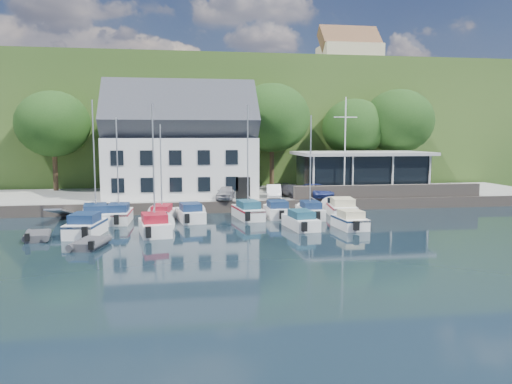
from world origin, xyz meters
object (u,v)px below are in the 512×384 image
(boat_r1_7, at_px, (341,207))
(dinghy_1, at_px, (89,242))
(car_white, at_px, (274,191))
(boat_r1_6, at_px, (310,166))
(dinghy_0, at_px, (37,235))
(harbor_building, at_px, (181,150))
(boat_r2_0, at_px, (86,224))
(boat_r1_2, at_px, (161,169))
(car_blue, at_px, (316,190))
(boat_r2_4, at_px, (350,219))
(boat_r2_3, at_px, (301,219))
(boat_r1_3, at_px, (191,212))
(car_dgrey, at_px, (291,191))
(boat_r1_0, at_px, (94,165))
(boat_r2_1, at_px, (154,168))
(flagpole, at_px, (345,147))
(club_pavilion, at_px, (361,172))
(car_silver, at_px, (227,192))
(boat_r1_5, at_px, (277,209))
(boat_r1_1, at_px, (117,164))
(boat_r1_4, at_px, (248,163))

(boat_r1_7, bearing_deg, dinghy_1, -146.04)
(car_white, distance_m, boat_r1_6, 6.42)
(dinghy_0, bearing_deg, harbor_building, 47.35)
(boat_r2_0, bearing_deg, boat_r1_2, 53.45)
(car_white, xyz_separation_m, car_blue, (3.95, -0.15, 0.07))
(boat_r2_4, bearing_deg, harbor_building, 125.85)
(boat_r1_6, bearing_deg, boat_r1_2, -178.45)
(boat_r2_3, bearing_deg, boat_r1_3, 144.39)
(car_dgrey, relative_size, boat_r1_0, 0.44)
(car_blue, height_order, boat_r2_0, car_blue)
(boat_r1_0, bearing_deg, car_white, 10.56)
(harbor_building, bearing_deg, boat_r1_6, -41.34)
(boat_r1_0, bearing_deg, boat_r2_3, -25.99)
(car_blue, bearing_deg, boat_r2_1, -155.43)
(flagpole, xyz_separation_m, boat_r1_7, (-1.80, -4.66, -4.86))
(club_pavilion, xyz_separation_m, car_dgrey, (-7.79, -2.48, -1.47))
(car_silver, distance_m, car_white, 4.40)
(boat_r1_2, bearing_deg, boat_r1_5, 13.50)
(car_blue, relative_size, boat_r1_0, 0.44)
(boat_r1_3, relative_size, boat_r2_1, 0.58)
(boat_r1_7, bearing_deg, boat_r2_0, -156.86)
(dinghy_0, height_order, dinghy_1, dinghy_1)
(boat_r1_1, bearing_deg, boat_r1_0, 179.23)
(dinghy_1, bearing_deg, car_blue, 52.13)
(club_pavilion, relative_size, boat_r1_4, 1.45)
(boat_r1_5, xyz_separation_m, dinghy_1, (-13.38, -9.36, -0.37))
(car_blue, bearing_deg, flagpole, -17.15)
(boat_r1_2, height_order, boat_r2_0, boat_r1_2)
(boat_r1_3, bearing_deg, boat_r1_5, -2.91)
(car_dgrey, xyz_separation_m, boat_r1_0, (-16.83, -5.96, 2.93))
(boat_r1_7, bearing_deg, boat_r1_4, -171.86)
(car_silver, height_order, boat_r2_3, car_silver)
(car_silver, height_order, dinghy_0, car_silver)
(club_pavilion, height_order, dinghy_1, club_pavilion)
(boat_r1_6, bearing_deg, dinghy_1, -150.06)
(boat_r1_2, xyz_separation_m, boat_r2_3, (10.10, -4.42, -3.45))
(flagpole, xyz_separation_m, boat_r1_1, (-19.94, -4.98, -1.08))
(boat_r2_0, bearing_deg, boat_r1_5, 30.04)
(car_silver, relative_size, boat_r2_1, 0.41)
(harbor_building, xyz_separation_m, boat_r1_4, (5.30, -8.71, -0.80))
(club_pavilion, xyz_separation_m, boat_r1_2, (-19.59, -8.68, 1.08))
(car_dgrey, xyz_separation_m, dinghy_0, (-19.62, -11.89, -1.25))
(car_dgrey, height_order, dinghy_0, car_dgrey)
(boat_r2_0, height_order, dinghy_0, boat_r2_0)
(boat_r1_2, bearing_deg, boat_r2_0, -126.06)
(flagpole, relative_size, boat_r1_5, 1.80)
(boat_r1_5, xyz_separation_m, boat_r2_3, (0.75, -5.09, -0.03))
(car_dgrey, bearing_deg, boat_r1_4, -147.42)
(boat_r2_1, height_order, boat_r2_3, boat_r2_1)
(boat_r1_4, xyz_separation_m, boat_r2_4, (6.75, -5.50, -3.87))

